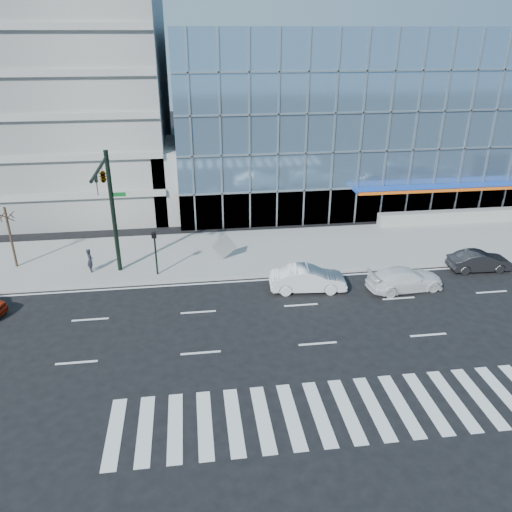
% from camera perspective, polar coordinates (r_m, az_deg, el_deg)
% --- Properties ---
extents(ground, '(160.00, 160.00, 0.00)m').
position_cam_1_polar(ground, '(29.51, 5.16, -5.61)').
color(ground, black).
rests_on(ground, ground).
extents(sidewalk, '(120.00, 8.00, 0.15)m').
position_cam_1_polar(sidewalk, '(36.48, 2.46, 0.70)').
color(sidewalk, gray).
rests_on(sidewalk, ground).
extents(theatre_building, '(42.00, 26.00, 15.00)m').
position_cam_1_polar(theatre_building, '(55.16, 14.22, 16.12)').
color(theatre_building, '#6688AA').
rests_on(theatre_building, ground).
extents(parking_garage, '(24.00, 24.00, 20.00)m').
position_cam_1_polar(parking_garage, '(52.98, -24.12, 17.26)').
color(parking_garage, gray).
rests_on(parking_garage, ground).
extents(ramp_block, '(6.00, 8.00, 6.00)m').
position_cam_1_polar(ramp_block, '(44.45, -7.49, 8.87)').
color(ramp_block, gray).
rests_on(ramp_block, ground).
extents(traffic_signal, '(1.14, 5.74, 8.00)m').
position_cam_1_polar(traffic_signal, '(31.06, -16.74, 7.38)').
color(traffic_signal, black).
rests_on(traffic_signal, sidewalk).
extents(ped_signal_post, '(0.30, 0.33, 3.00)m').
position_cam_1_polar(ped_signal_post, '(32.45, -11.46, 1.08)').
color(ped_signal_post, black).
rests_on(ped_signal_post, sidewalk).
extents(street_tree_near, '(1.10, 1.10, 4.23)m').
position_cam_1_polar(street_tree_near, '(36.20, -26.67, 4.15)').
color(street_tree_near, '#332319').
rests_on(street_tree_near, sidewalk).
extents(white_suv, '(5.01, 2.46, 1.40)m').
position_cam_1_polar(white_suv, '(32.17, 16.67, -2.54)').
color(white_suv, white).
rests_on(white_suv, ground).
extents(white_sedan, '(4.78, 2.02, 1.54)m').
position_cam_1_polar(white_sedan, '(30.85, 5.92, -2.61)').
color(white_sedan, silver).
rests_on(white_sedan, ground).
extents(dark_sedan, '(4.11, 1.54, 1.34)m').
position_cam_1_polar(dark_sedan, '(36.44, 24.15, -0.54)').
color(dark_sedan, black).
rests_on(dark_sedan, ground).
extents(pedestrian, '(0.57, 0.68, 1.60)m').
position_cam_1_polar(pedestrian, '(34.48, -18.43, -0.47)').
color(pedestrian, black).
rests_on(pedestrian, sidewalk).
extents(tilted_panel, '(1.79, 0.41, 1.81)m').
position_cam_1_polar(tilted_panel, '(34.56, -3.61, 1.05)').
color(tilted_panel, gray).
rests_on(tilted_panel, sidewalk).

